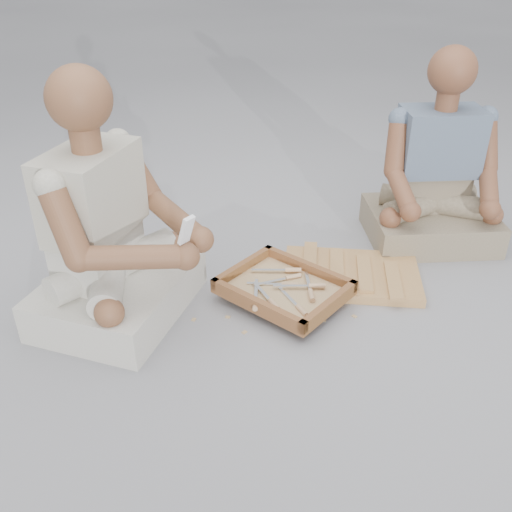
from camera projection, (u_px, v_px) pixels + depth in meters
The scene contains 26 objects.
ground at pixel (236, 341), 2.21m from camera, with size 60.00×60.00×0.00m, color #929397.
carved_panel at pixel (351, 275), 2.59m from camera, with size 0.61×0.41×0.04m, color #A0613E.
tool_tray at pixel (284, 289), 2.42m from camera, with size 0.56×0.49×0.06m.
chisel_0 at pixel (289, 278), 2.48m from camera, with size 0.16×0.18×0.02m.
chisel_1 at pixel (256, 301), 2.32m from camera, with size 0.11×0.21×0.02m.
chisel_2 at pixel (288, 270), 2.52m from camera, with size 0.21×0.11×0.02m.
chisel_3 at pixel (312, 286), 2.40m from camera, with size 0.20×0.12×0.02m.
chisel_4 at pixel (271, 302), 2.31m from camera, with size 0.19×0.15×0.02m.
chisel_5 at pixel (311, 293), 2.37m from camera, with size 0.13×0.20×0.02m.
chisel_6 at pixel (299, 308), 2.29m from camera, with size 0.19×0.15×0.02m.
chisel_7 at pixel (285, 285), 2.44m from camera, with size 0.21×0.10×0.02m.
wood_chip_0 at pixel (244, 332), 2.26m from camera, with size 0.02×0.01×0.00m, color tan.
wood_chip_1 at pixel (323, 320), 2.33m from camera, with size 0.02×0.01×0.00m, color tan.
wood_chip_2 at pixel (194, 320), 2.33m from camera, with size 0.02×0.01×0.00m, color tan.
wood_chip_3 at pixel (246, 296), 2.48m from camera, with size 0.02×0.01×0.00m, color tan.
wood_chip_4 at pixel (282, 318), 2.34m from camera, with size 0.02×0.01×0.00m, color tan.
wood_chip_5 at pixel (294, 325), 2.30m from camera, with size 0.02×0.01×0.00m, color tan.
wood_chip_6 at pixel (228, 317), 2.35m from camera, with size 0.02×0.01×0.00m, color tan.
wood_chip_7 at pixel (255, 257), 2.76m from camera, with size 0.02×0.01×0.00m, color tan.
wood_chip_8 at pixel (356, 285), 2.55m from camera, with size 0.02×0.01×0.00m, color tan.
wood_chip_9 at pixel (287, 307), 2.41m from camera, with size 0.02×0.01×0.00m, color tan.
wood_chip_10 at pixel (354, 316), 2.35m from camera, with size 0.02×0.01×0.00m, color tan.
wood_chip_11 at pixel (292, 260), 2.74m from camera, with size 0.02×0.01×0.00m, color tan.
craftsman at pixel (110, 238), 2.22m from camera, with size 0.71×0.71×1.00m.
companion at pixel (436, 180), 2.78m from camera, with size 0.76×0.72×0.94m.
mobile_phone at pixel (186, 230), 2.00m from camera, with size 0.06×0.06×0.11m.
Camera 1 is at (0.86, -1.51, 1.41)m, focal length 40.00 mm.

